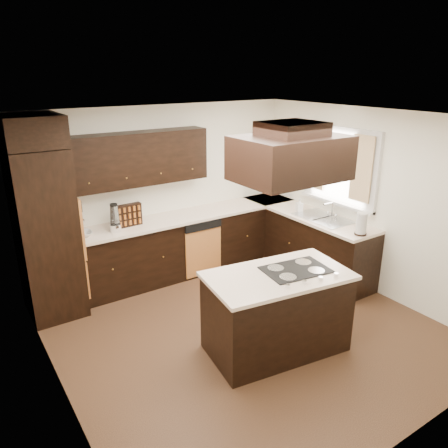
{
  "coord_description": "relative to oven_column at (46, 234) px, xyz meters",
  "views": [
    {
      "loc": [
        -2.73,
        -3.65,
        2.96
      ],
      "look_at": [
        0.1,
        0.6,
        1.15
      ],
      "focal_mm": 35.0,
      "sensor_mm": 36.0,
      "label": 1
    }
  ],
  "objects": [
    {
      "name": "window_frame",
      "position": [
        3.85,
        -1.16,
        0.59
      ],
      "size": [
        0.06,
        1.32,
        1.12
      ],
      "primitive_type": "cube",
      "color": "silver",
      "rests_on": "wall_right"
    },
    {
      "name": "paper_towel",
      "position": [
        3.49,
        -1.9,
        0.01
      ],
      "size": [
        0.16,
        0.16,
        0.3
      ],
      "primitive_type": "cylinder",
      "rotation": [
        0.0,
        0.0,
        -0.18
      ],
      "color": "silver",
      "rests_on": "countertop_right"
    },
    {
      "name": "blender_base",
      "position": [
        0.87,
        -0.01,
        -0.09
      ],
      "size": [
        0.15,
        0.15,
        0.1
      ],
      "primitive_type": "cylinder",
      "color": "silver",
      "rests_on": "countertop_back"
    },
    {
      "name": "blender_pitcher",
      "position": [
        0.87,
        -0.01,
        0.09
      ],
      "size": [
        0.13,
        0.13,
        0.26
      ],
      "primitive_type": "cone",
      "color": "silver",
      "rests_on": "blender_base"
    },
    {
      "name": "cooktop",
      "position": [
        2.05,
        -2.23,
        -0.13
      ],
      "size": [
        0.75,
        0.56,
        0.01
      ],
      "primitive_type": "cube",
      "rotation": [
        0.0,
        0.0,
        -0.14
      ],
      "color": "black",
      "rests_on": "island_top"
    },
    {
      "name": "ceiling",
      "position": [
        1.78,
        -1.71,
        1.45
      ],
      "size": [
        4.2,
        4.2,
        0.02
      ],
      "primitive_type": "cube",
      "color": "white",
      "rests_on": "ground"
    },
    {
      "name": "base_cabinets_right",
      "position": [
        3.58,
        -0.8,
        -0.62
      ],
      "size": [
        0.6,
        2.4,
        0.88
      ],
      "primitive_type": "cube",
      "color": "black",
      "rests_on": "floor"
    },
    {
      "name": "curtain_right",
      "position": [
        3.79,
        -0.74,
        0.64
      ],
      "size": [
        0.02,
        0.34,
        0.9
      ],
      "primitive_type": "cube",
      "color": "#FDEFC5",
      "rests_on": "wall_right"
    },
    {
      "name": "island",
      "position": [
        1.83,
        -2.2,
        -0.62
      ],
      "size": [
        1.57,
        1.0,
        0.88
      ],
      "primitive_type": "cube",
      "rotation": [
        0.0,
        0.0,
        -0.14
      ],
      "color": "black",
      "rests_on": "floor"
    },
    {
      "name": "oven_column",
      "position": [
        0.0,
        0.0,
        0.0
      ],
      "size": [
        0.65,
        0.75,
        2.12
      ],
      "primitive_type": "cube",
      "color": "black",
      "rests_on": "floor"
    },
    {
      "name": "window_pane",
      "position": [
        3.87,
        -1.16,
        0.59
      ],
      "size": [
        0.0,
        1.2,
        1.0
      ],
      "primitive_type": "cube",
      "color": "white",
      "rests_on": "wall_right"
    },
    {
      "name": "dishwasher_front",
      "position": [
        2.1,
        -0.2,
        -0.66
      ],
      "size": [
        0.6,
        0.05,
        0.72
      ],
      "primitive_type": "cube",
      "color": "#D6823F",
      "rests_on": "floor"
    },
    {
      "name": "curtain_left",
      "position": [
        3.79,
        -1.57,
        0.64
      ],
      "size": [
        0.02,
        0.34,
        0.9
      ],
      "primitive_type": "cube",
      "color": "#FDEFC5",
      "rests_on": "wall_right"
    },
    {
      "name": "wall_left",
      "position": [
        -0.33,
        -1.71,
        0.19
      ],
      "size": [
        0.02,
        4.2,
        2.5
      ],
      "primitive_type": "cube",
      "color": "white",
      "rests_on": "ground"
    },
    {
      "name": "wall_back",
      "position": [
        1.78,
        0.4,
        0.19
      ],
      "size": [
        4.2,
        0.02,
        2.5
      ],
      "primitive_type": "cube",
      "color": "white",
      "rests_on": "ground"
    },
    {
      "name": "sink_rim",
      "position": [
        3.58,
        -1.16,
        -0.14
      ],
      "size": [
        0.52,
        0.84,
        0.01
      ],
      "primitive_type": "cube",
      "color": "silver",
      "rests_on": "countertop_right"
    },
    {
      "name": "spice_rack",
      "position": [
        1.1,
        0.1,
        0.01
      ],
      "size": [
        0.38,
        0.11,
        0.31
      ],
      "primitive_type": "cube",
      "rotation": [
        0.0,
        0.0,
        0.06
      ],
      "color": "black",
      "rests_on": "countertop_back"
    },
    {
      "name": "countertop_right",
      "position": [
        3.56,
        -0.8,
        -0.16
      ],
      "size": [
        0.63,
        2.4,
        0.04
      ],
      "primitive_type": "cube",
      "color": "#F4DCC5",
      "rests_on": "base_cabinets_right"
    },
    {
      "name": "hood_duct",
      "position": [
        1.88,
        -2.25,
        1.38
      ],
      "size": [
        0.55,
        0.5,
        0.13
      ],
      "primitive_type": "cube",
      "color": "black",
      "rests_on": "ceiling"
    },
    {
      "name": "soap_bottle",
      "position": [
        3.51,
        -0.71,
        -0.04
      ],
      "size": [
        0.11,
        0.11,
        0.2
      ],
      "primitive_type": "imported",
      "rotation": [
        0.0,
        0.0,
        -0.23
      ],
      "color": "silver",
      "rests_on": "countertop_right"
    },
    {
      "name": "island_top",
      "position": [
        1.83,
        -2.2,
        -0.16
      ],
      "size": [
        1.63,
        1.06,
        0.04
      ],
      "primitive_type": "cube",
      "rotation": [
        0.0,
        0.0,
        -0.14
      ],
      "color": "#F4DCC5",
      "rests_on": "island"
    },
    {
      "name": "mixing_bowl",
      "position": [
        0.44,
        0.05,
        -0.11
      ],
      "size": [
        0.29,
        0.29,
        0.06
      ],
      "primitive_type": "imported",
      "rotation": [
        0.0,
        0.0,
        -0.15
      ],
      "color": "silver",
      "rests_on": "countertop_back"
    },
    {
      "name": "wall_front",
      "position": [
        1.78,
        -3.81,
        0.19
      ],
      "size": [
        4.2,
        0.02,
        2.5
      ],
      "primitive_type": "cube",
      "color": "white",
      "rests_on": "ground"
    },
    {
      "name": "countertop_back",
      "position": [
        1.81,
        0.08,
        -0.16
      ],
      "size": [
        2.93,
        0.63,
        0.04
      ],
      "primitive_type": "cube",
      "color": "#F4DCC5",
      "rests_on": "base_cabinets_back"
    },
    {
      "name": "upper_cabinets",
      "position": [
        1.34,
        0.23,
        0.75
      ],
      "size": [
        2.0,
        0.34,
        0.72
      ],
      "primitive_type": "cube",
      "color": "black",
      "rests_on": "wall_back"
    },
    {
      "name": "range_hood",
      "position": [
        1.88,
        -2.25,
        1.1
      ],
      "size": [
        1.05,
        0.72,
        0.42
      ],
      "primitive_type": "cube",
      "color": "black",
      "rests_on": "ceiling"
    },
    {
      "name": "wall_oven_face",
      "position": [
        0.35,
        0.0,
        0.06
      ],
      "size": [
        0.05,
        0.62,
        0.78
      ],
      "primitive_type": "cube",
      "color": "#D6823F",
      "rests_on": "oven_column"
    },
    {
      "name": "base_cabinets_back",
      "position": [
        1.81,
        0.09,
        -0.62
      ],
      "size": [
        2.93,
        0.6,
        0.88
      ],
      "primitive_type": "cube",
      "color": "black",
      "rests_on": "floor"
    },
    {
      "name": "floor",
      "position": [
        1.78,
        -1.71,
        -1.07
      ],
      "size": [
        4.2,
        4.2,
        0.02
      ],
      "primitive_type": "cube",
      "color": "brown",
      "rests_on": "ground"
    },
    {
      "name": "wall_right",
      "position": [
        3.88,
        -1.71,
        0.19
      ],
      "size": [
        0.02,
        4.2,
        2.5
      ],
      "primitive_type": "cube",
      "color": "white",
      "rests_on": "ground"
    }
  ]
}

